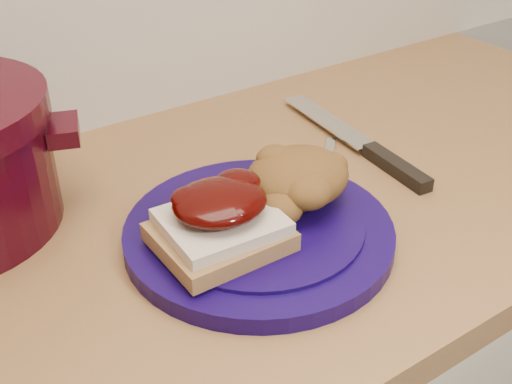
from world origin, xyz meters
TOP-DOWN VIEW (x-y plane):
  - plate at (0.04, 1.43)m, footprint 0.33×0.33m
  - sandwich at (-0.01, 1.42)m, footprint 0.13×0.11m
  - stuffing_mound at (0.10, 1.44)m, footprint 0.13×0.12m
  - chef_knife at (0.28, 1.49)m, footprint 0.06×0.32m
  - butter_knife at (0.20, 1.51)m, footprint 0.13×0.13m

SIDE VIEW (x-z plane):
  - butter_knife at x=0.20m, z-range 0.90..0.90m
  - chef_knife at x=0.28m, z-range 0.90..0.92m
  - plate at x=0.04m, z-range 0.90..0.92m
  - sandwich at x=-0.01m, z-range 0.92..0.98m
  - stuffing_mound at x=0.10m, z-range 0.92..0.99m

